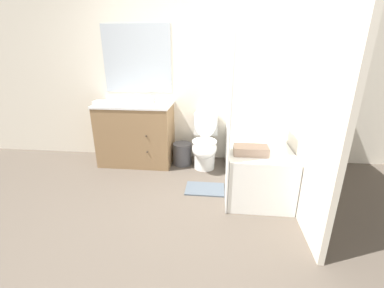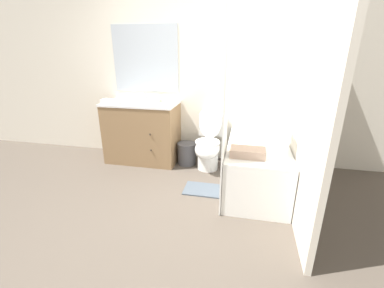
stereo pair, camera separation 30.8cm
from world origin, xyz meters
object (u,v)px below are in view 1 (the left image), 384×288
Objects in this scene: hand_towel_folded at (104,103)px; bath_towel_folded at (251,150)px; toilet at (205,144)px; sink_faucet at (138,99)px; wastebasket at (182,154)px; tissue_box at (150,99)px; bathtub at (254,161)px; vanity_cabinet at (136,133)px; bath_mat at (205,189)px.

bath_towel_folded is (1.89, -0.75, -0.31)m from hand_towel_folded.
toilet reaches higher than bath_towel_folded.
sink_faucet is 0.16× the size of toilet.
hand_towel_folded is at bearing -170.58° from wastebasket.
sink_faucet is at bearing 158.86° from tissue_box.
sink_faucet reaches higher than tissue_box.
bathtub is at bearing 75.87° from bath_towel_folded.
bathtub is (1.65, -0.65, -0.64)m from sink_faucet.
toilet is (1.01, -0.08, -0.10)m from vanity_cabinet.
tissue_box reaches higher than hand_towel_folded.
hand_towel_folded is (-2.01, 0.27, 0.63)m from bathtub.
sink_faucet is at bearing 90.00° from vanity_cabinet.
sink_faucet is at bearing 158.63° from bathtub.
bathtub is 0.72m from bath_mat.
bathtub reaches higher than bath_mat.
hand_towel_folded is (-0.36, -0.38, -0.00)m from sink_faucet.
tissue_box is 1.51m from bath_mat.
bathtub is 2.13m from hand_towel_folded.
toilet is 0.39m from wastebasket.
tissue_box is 0.36× the size of bath_towel_folded.
hand_towel_folded reaches higher than bath_mat.
sink_faucet is 1.13× the size of tissue_box.
sink_faucet is 1.19m from toilet.
sink_faucet reaches higher than hand_towel_folded.
sink_faucet reaches higher than wastebasket.
sink_faucet is 1.89m from bathtub.
sink_faucet reaches higher than toilet.
toilet is at bearing -4.30° from vanity_cabinet.
hand_towel_folded is 0.75× the size of bath_towel_folded.
bath_mat is at bearing -62.31° from wastebasket.
toilet reaches higher than vanity_cabinet.
bath_mat is (0.85, -0.84, -0.92)m from tissue_box.
wastebasket is at bearing 117.69° from bath_mat.
bathtub is at bearing -21.40° from tissue_box.
bath_towel_folded is 0.76× the size of bath_mat.
tissue_box is at bearing 135.15° from bath_mat.
hand_towel_folded is at bearing 158.91° from bath_mat.
hand_towel_folded is (-1.37, -0.10, 0.57)m from toilet.
vanity_cabinet reaches higher than bathtub.
hand_towel_folded is 2.06m from bath_towel_folded.
hand_towel_folded reaches higher than bath_towel_folded.
wastebasket is (0.68, -0.21, -0.76)m from sink_faucet.
sink_faucet reaches higher than bathtub.
bath_towel_folded is at bearing -38.18° from tissue_box.
toilet is 1.00m from tissue_box.
wastebasket is 1.33m from bath_towel_folded.
bathtub is 4.13× the size of bath_towel_folded.
sink_faucet is 1.93m from bath_towel_folded.
bathtub is 1.68m from tissue_box.
toilet is 0.74m from bath_mat.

